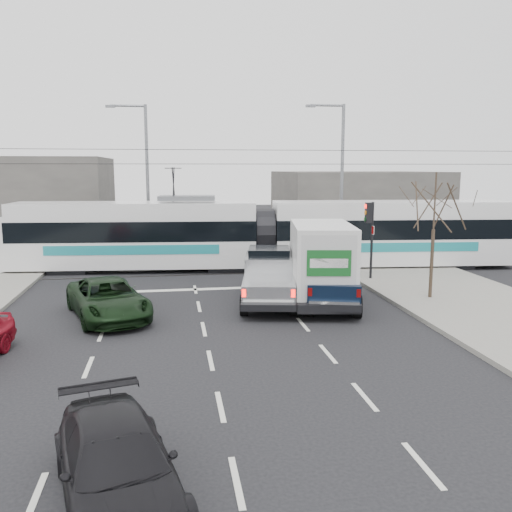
{
  "coord_description": "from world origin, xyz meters",
  "views": [
    {
      "loc": [
        -2.71,
        -17.48,
        5.33
      ],
      "look_at": [
        0.67,
        3.79,
        1.8
      ],
      "focal_mm": 38.0,
      "sensor_mm": 36.0,
      "label": 1
    }
  ],
  "objects": [
    {
      "name": "street_lamp_far",
      "position": [
        -4.19,
        16.0,
        5.11
      ],
      "size": [
        2.38,
        0.25,
        9.0
      ],
      "color": "slate",
      "rests_on": "ground"
    },
    {
      "name": "green_car",
      "position": [
        -4.99,
        1.96,
        0.69
      ],
      "size": [
        3.71,
        5.42,
        1.38
      ],
      "primitive_type": "imported",
      "rotation": [
        0.0,
        0.0,
        0.31
      ],
      "color": "black",
      "rests_on": "ground"
    },
    {
      "name": "street_lamp_near",
      "position": [
        7.31,
        14.0,
        5.11
      ],
      "size": [
        2.38,
        0.25,
        9.0
      ],
      "color": "slate",
      "rests_on": "ground"
    },
    {
      "name": "building_right",
      "position": [
        12.0,
        24.0,
        2.5
      ],
      "size": [
        12.0,
        10.0,
        5.0
      ],
      "primitive_type": "cube",
      "color": "#68635E",
      "rests_on": "ground"
    },
    {
      "name": "building_left",
      "position": [
        -14.0,
        22.0,
        3.0
      ],
      "size": [
        14.0,
        10.0,
        6.0
      ],
      "primitive_type": "cube",
      "color": "#68635E",
      "rests_on": "ground"
    },
    {
      "name": "ground",
      "position": [
        0.0,
        0.0,
        0.0
      ],
      "size": [
        120.0,
        120.0,
        0.0
      ],
      "primitive_type": "plane",
      "color": "black",
      "rests_on": "ground"
    },
    {
      "name": "bare_tree",
      "position": [
        7.6,
        2.5,
        3.79
      ],
      "size": [
        2.4,
        2.4,
        5.0
      ],
      "color": "#47382B",
      "rests_on": "ground"
    },
    {
      "name": "tram",
      "position": [
        2.14,
        10.5,
        1.88
      ],
      "size": [
        26.05,
        4.92,
        5.29
      ],
      "rotation": [
        0.0,
        0.0,
        -0.09
      ],
      "color": "white",
      "rests_on": "ground"
    },
    {
      "name": "dark_car",
      "position": [
        -3.65,
        -9.23,
        0.63
      ],
      "size": [
        2.78,
        4.65,
        1.26
      ],
      "primitive_type": "imported",
      "rotation": [
        0.0,
        0.0,
        0.25
      ],
      "color": "black",
      "rests_on": "ground"
    },
    {
      "name": "sidewalk_right",
      "position": [
        9.0,
        0.0,
        0.07
      ],
      "size": [
        6.0,
        60.0,
        0.15
      ],
      "primitive_type": "cube",
      "color": "gray",
      "rests_on": "ground"
    },
    {
      "name": "navy_pickup",
      "position": [
        3.54,
        2.65,
        1.07
      ],
      "size": [
        3.19,
        5.45,
        2.17
      ],
      "rotation": [
        0.0,
        0.0,
        -0.27
      ],
      "color": "black",
      "rests_on": "ground"
    },
    {
      "name": "catenary",
      "position": [
        0.0,
        10.0,
        3.88
      ],
      "size": [
        60.0,
        0.2,
        7.0
      ],
      "color": "black",
      "rests_on": "ground"
    },
    {
      "name": "silver_pickup",
      "position": [
        1.14,
        3.45,
        1.03
      ],
      "size": [
        2.95,
        5.95,
        2.07
      ],
      "rotation": [
        0.0,
        0.0,
        -0.19
      ],
      "color": "black",
      "rests_on": "ground"
    },
    {
      "name": "traffic_signal",
      "position": [
        6.47,
        6.5,
        2.74
      ],
      "size": [
        0.44,
        0.44,
        3.6
      ],
      "color": "black",
      "rests_on": "ground"
    },
    {
      "name": "rails",
      "position": [
        0.0,
        10.0,
        0.01
      ],
      "size": [
        60.0,
        1.6,
        0.03
      ],
      "primitive_type": "cube",
      "color": "#33302D",
      "rests_on": "ground"
    },
    {
      "name": "box_truck",
      "position": [
        3.11,
        2.98,
        1.58
      ],
      "size": [
        3.21,
        6.66,
        3.2
      ],
      "rotation": [
        0.0,
        0.0,
        -0.16
      ],
      "color": "black",
      "rests_on": "ground"
    }
  ]
}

